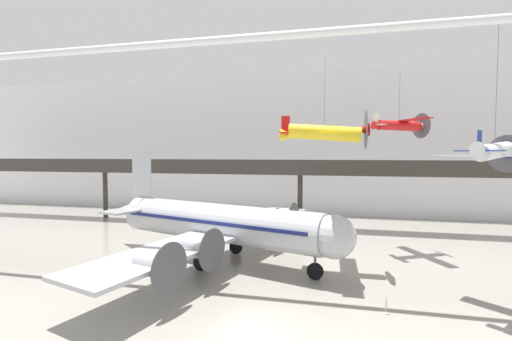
# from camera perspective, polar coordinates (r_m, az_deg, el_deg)

# --- Properties ---
(ground_plane) EXTENTS (260.00, 260.00, 0.00)m
(ground_plane) POSITION_cam_1_polar(r_m,az_deg,el_deg) (21.04, -0.63, -25.47)
(ground_plane) COLOR gray
(hangar_back_wall) EXTENTS (140.00, 3.00, 23.25)m
(hangar_back_wall) POSITION_cam_1_polar(r_m,az_deg,el_deg) (57.79, 8.40, 4.48)
(hangar_back_wall) COLOR white
(hangar_back_wall) RESTS_ON ground
(mezzanine_walkway) EXTENTS (110.00, 3.20, 9.16)m
(mezzanine_walkway) POSITION_cam_1_polar(r_m,az_deg,el_deg) (45.88, 7.27, -0.21)
(mezzanine_walkway) COLOR #38332D
(mezzanine_walkway) RESTS_ON ground
(ceiling_truss_beam) EXTENTS (120.00, 0.60, 0.60)m
(ceiling_truss_beam) POSITION_cam_1_polar(r_m,az_deg,el_deg) (26.06, 2.76, 21.45)
(ceiling_truss_beam) COLOR silver
(airliner_silver_main) EXTENTS (25.54, 29.67, 10.21)m
(airliner_silver_main) POSITION_cam_1_polar(r_m,az_deg,el_deg) (32.20, -6.67, -8.67)
(airliner_silver_main) COLOR #B7BABF
(airliner_silver_main) RESTS_ON ground
(suspended_plane_red_highwing) EXTENTS (6.12, 6.87, 6.47)m
(suspended_plane_red_highwing) POSITION_cam_1_polar(r_m,az_deg,el_deg) (37.31, 22.74, 6.99)
(suspended_plane_red_highwing) COLOR red
(suspended_plane_white_twin) EXTENTS (6.35, 5.98, 9.20)m
(suspended_plane_white_twin) POSITION_cam_1_polar(r_m,az_deg,el_deg) (26.12, 34.94, 2.63)
(suspended_plane_white_twin) COLOR silver
(suspended_plane_yellow_lowwing) EXTENTS (7.45, 9.13, 7.62)m
(suspended_plane_yellow_lowwing) POSITION_cam_1_polar(r_m,az_deg,el_deg) (29.76, 11.29, 6.13)
(suspended_plane_yellow_lowwing) COLOR yellow
(stanchion_barrier) EXTENTS (0.36, 0.36, 1.08)m
(stanchion_barrier) POSITION_cam_1_polar(r_m,az_deg,el_deg) (24.33, 20.85, -20.72)
(stanchion_barrier) COLOR #B2B5BA
(stanchion_barrier) RESTS_ON ground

